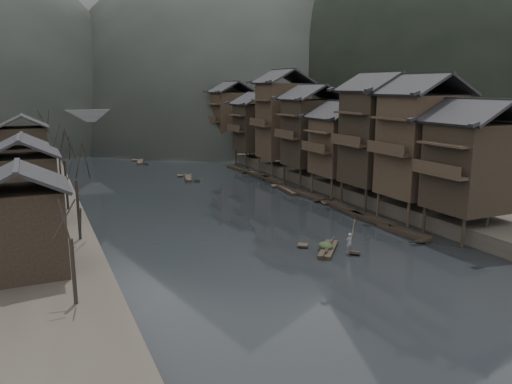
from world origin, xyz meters
TOP-DOWN VIEW (x-y plane):
  - water at (0.00, 0.00)m, footprint 300.00×300.00m
  - right_bank at (35.00, 40.00)m, footprint 40.00×200.00m
  - stilt_houses at (17.28, 19.43)m, footprint 9.00×67.60m
  - left_houses at (-20.50, 20.12)m, footprint 8.10×53.20m
  - bare_trees at (-17.00, 20.29)m, footprint 3.85×62.14m
  - moored_sampans at (12.16, 15.38)m, footprint 2.93×47.80m
  - midriver_boats at (0.06, 40.94)m, footprint 5.61×25.11m
  - stone_bridge at (-0.00, 72.00)m, footprint 40.00×6.00m
  - hero_sampan at (2.90, -6.50)m, footprint 4.05×4.49m
  - cargo_heap at (2.75, -6.32)m, footprint 1.14×1.49m
  - boatman at (4.09, -7.87)m, footprint 0.61×0.40m
  - bamboo_pole at (4.29, -7.87)m, footprint 1.02×1.99m

SIDE VIEW (x-z plane):
  - water at x=0.00m, z-range 0.00..0.00m
  - hero_sampan at x=2.90m, z-range -0.01..0.42m
  - midriver_boats at x=0.06m, z-range -0.02..0.43m
  - moored_sampans at x=12.16m, z-range -0.03..0.44m
  - cargo_heap at x=2.75m, z-range 0.44..1.12m
  - right_bank at x=35.00m, z-range 0.00..1.80m
  - boatman at x=4.09m, z-range 0.44..2.08m
  - bamboo_pole at x=4.29m, z-range 2.08..5.97m
  - stone_bridge at x=0.00m, z-range 0.61..9.61m
  - left_houses at x=-20.50m, z-range 1.30..10.02m
  - bare_trees at x=-17.00m, z-range 2.72..10.42m
  - stilt_houses at x=17.28m, z-range 0.71..17.36m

